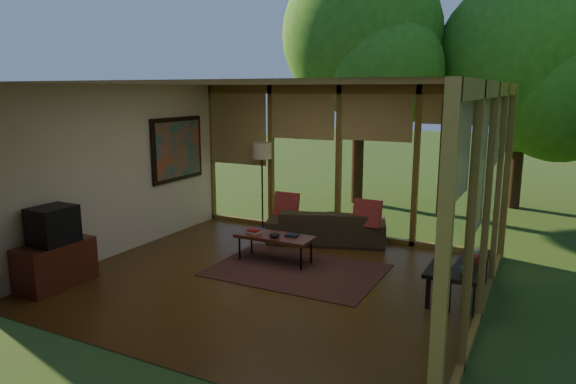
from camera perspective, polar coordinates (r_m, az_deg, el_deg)
The scene contains 25 objects.
floor at distance 7.31m, azimuth -1.93°, elevation -9.66°, with size 5.50×5.50×0.00m, color #573817.
ceiling at distance 6.82m, azimuth -2.08°, elevation 12.02°, with size 5.50×5.50×0.00m, color white.
wall_left at distance 8.61m, azimuth -18.21°, elevation 2.30°, with size 0.04×5.00×2.70m, color beige.
wall_front at distance 4.97m, azimuth -16.25°, elevation -3.93°, with size 5.50×0.04×2.70m, color beige.
window_wall_back at distance 9.17m, azimuth 5.65°, elevation 3.34°, with size 5.50×0.12×2.70m, color olive.
window_wall_right at distance 6.11m, azimuth 21.13°, elevation -1.41°, with size 0.12×5.00×2.70m, color olive.
tree_nw at distance 12.11m, azimuth 8.19°, elevation 16.83°, with size 3.57×3.57×5.59m.
tree_ne at distance 12.44m, azimuth 24.85°, elevation 12.82°, with size 3.81×3.81×5.07m.
rug at distance 7.64m, azimuth 0.97°, elevation -8.66°, with size 2.44×1.73×0.01m, color brown.
sofa at distance 8.93m, azimuth 4.28°, elevation -3.76°, with size 2.02×0.79×0.59m, color #3E301F.
pillow_left at distance 9.13m, azimuth -0.16°, elevation -1.45°, with size 0.43×0.14×0.43m, color maroon.
pillow_right at distance 8.56m, azimuth 8.80°, elevation -2.39°, with size 0.45×0.15×0.45m, color maroon.
ct_book_lower at distance 8.00m, azimuth -3.85°, elevation -4.49°, with size 0.20×0.15×0.03m, color #BDB6AC.
ct_book_upper at distance 7.99m, azimuth -3.85°, elevation -4.29°, with size 0.17×0.13×0.03m, color maroon.
ct_book_side at distance 7.83m, azimuth 0.43°, elevation -4.82°, with size 0.19×0.14×0.03m, color #161B32.
ct_bowl at distance 7.76m, azimuth -1.50°, elevation -4.81°, with size 0.16×0.16×0.07m, color black.
media_cabinet at distance 7.66m, azimuth -24.41°, elevation -7.34°, with size 0.50×1.00×0.60m, color #582518.
television at distance 7.49m, azimuth -24.66°, elevation -3.37°, with size 0.45×0.55×0.50m, color black.
console_book_a at distance 6.60m, azimuth 17.77°, elevation -8.03°, with size 0.20×0.15×0.07m, color #39635B.
console_book_b at distance 7.02m, azimuth 18.40°, elevation -6.81°, with size 0.21×0.15×0.10m, color maroon.
console_book_c at distance 7.40m, azimuth 18.89°, elevation -6.03°, with size 0.24×0.17×0.06m, color #BDB6AC.
floor_lamp at distance 9.58m, azimuth -2.92°, elevation 4.06°, with size 0.36×0.36×1.65m.
coffee_table at distance 7.89m, azimuth -1.46°, elevation -5.07°, with size 1.20×0.50×0.43m.
side_console at distance 7.00m, azimuth 18.29°, elevation -7.65°, with size 0.60×1.40×0.46m.
wall_painting at distance 9.58m, azimuth -12.18°, elevation 4.69°, with size 0.06×1.35×1.15m.
Camera 1 is at (3.34, -5.95, 2.62)m, focal length 32.00 mm.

